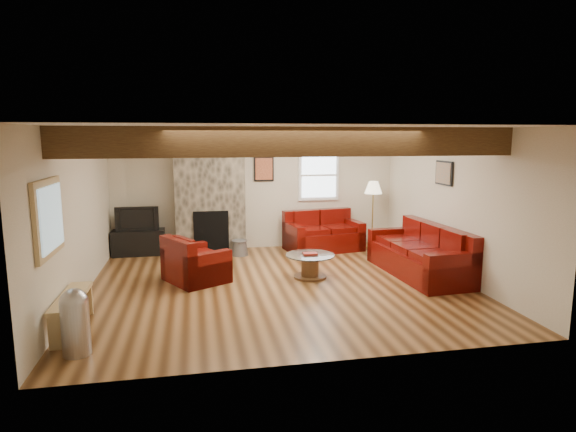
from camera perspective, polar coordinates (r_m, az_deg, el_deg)
name	(u,v)px	position (r m, az deg, el deg)	size (l,w,h in m)	color
room	(279,209)	(7.59, -1.07, 0.86)	(8.00, 8.00, 8.00)	#4E2E14
oak_beam	(296,142)	(6.28, 0.90, 8.79)	(6.00, 0.36, 0.38)	#361E10
chimney_breast	(210,194)	(9.96, -9.24, 2.61)	(1.40, 0.67, 2.50)	#353129
back_window	(319,175)	(10.48, 3.67, 4.86)	(0.90, 0.08, 1.10)	white
hatch_window	(49,218)	(6.20, -26.46, -0.19)	(0.08, 1.00, 0.90)	tan
ceiling_dome	(320,133)	(8.58, 3.87, 9.80)	(0.40, 0.40, 0.18)	beige
artwork_back	(264,169)	(10.23, -2.87, 5.60)	(0.42, 0.06, 0.52)	black
artwork_right	(444,173)	(8.81, 17.96, 4.87)	(0.06, 0.55, 0.42)	black
sofa_three	(419,250)	(8.64, 15.25, -3.95)	(2.23, 0.93, 0.86)	#470605
loveseat	(324,231)	(10.17, 4.24, -1.77)	(1.55, 0.89, 0.82)	#470605
armchair_red	(196,259)	(8.13, -10.85, -5.00)	(0.94, 0.82, 0.76)	#470605
coffee_table	(310,266)	(8.22, 2.62, -5.95)	(0.83, 0.83, 0.43)	#462C16
tv_cabinet	(139,242)	(10.21, -17.27, -3.01)	(1.03, 0.41, 0.51)	black
television	(137,218)	(10.12, -17.41, -0.24)	(0.84, 0.11, 0.49)	black
floor_lamp	(373,191)	(10.37, 10.07, 2.92)	(0.37, 0.37, 1.44)	tan
pine_bench	(72,313)	(6.61, -24.20, -10.48)	(0.28, 1.18, 0.44)	tan
pedal_bin	(75,322)	(5.86, -23.90, -11.40)	(0.30, 0.30, 0.75)	#ACADB2
coal_bucket	(240,248)	(9.79, -5.74, -3.74)	(0.34, 0.34, 0.32)	slate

